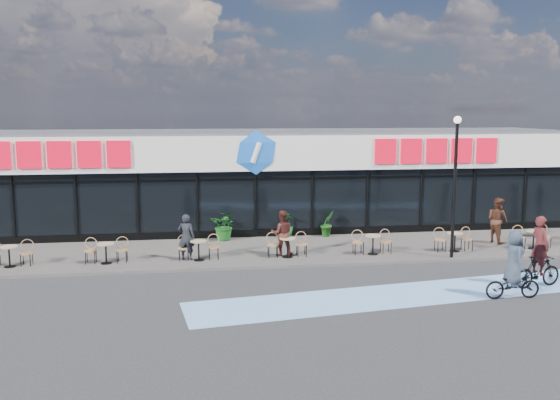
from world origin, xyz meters
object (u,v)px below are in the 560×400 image
lamp_post (455,175)px  patron_left (186,237)px  potted_plant_right (286,225)px  pedestrian_b (498,220)px  potted_plant_left (225,225)px  cyclist_a (513,272)px  potted_plant_mid (327,224)px  patron_right (282,233)px  cyclist_b (539,261)px

lamp_post → patron_left: 10.17m
potted_plant_right → pedestrian_b: (8.54, -2.29, 0.41)m
potted_plant_right → patron_left: size_ratio=0.63×
potted_plant_left → cyclist_a: bearing=-47.3°
potted_plant_mid → patron_right: bearing=-128.1°
potted_plant_mid → potted_plant_right: (-1.80, 0.09, -0.02)m
potted_plant_right → cyclist_b: cyclist_b is taller
pedestrian_b → cyclist_b: cyclist_b is taller
potted_plant_left → patron_right: patron_right is taller
potted_plant_left → potted_plant_mid: bearing=1.8°
potted_plant_right → pedestrian_b: 8.85m
lamp_post → cyclist_a: 5.23m
potted_plant_mid → cyclist_b: 9.48m
lamp_post → pedestrian_b: size_ratio=2.76×
potted_plant_mid → potted_plant_right: 1.80m
potted_plant_left → pedestrian_b: 11.41m
potted_plant_mid → cyclist_b: (5.05, -8.02, 0.19)m
cyclist_b → potted_plant_right: bearing=130.2°
potted_plant_left → cyclist_a: cyclist_a is taller
patron_left → cyclist_b: 12.06m
patron_right → cyclist_a: 8.46m
potted_plant_left → lamp_post: bearing=-26.8°
cyclist_b → potted_plant_mid: bearing=122.2°
patron_left → patron_right: patron_right is taller
potted_plant_left → cyclist_a: (8.14, -8.82, 0.08)m
potted_plant_left → potted_plant_right: 2.69m
potted_plant_left → patron_left: (-1.57, -3.16, 0.23)m
potted_plant_mid → lamp_post: bearing=-48.6°
cyclist_b → potted_plant_left: bearing=140.4°
potted_plant_right → patron_left: patron_left is taller
lamp_post → potted_plant_left: bearing=153.2°
lamp_post → potted_plant_mid: 6.31m
potted_plant_left → pedestrian_b: size_ratio=0.66×
patron_right → pedestrian_b: size_ratio=0.91×
patron_right → cyclist_a: cyclist_a is taller
lamp_post → cyclist_a: size_ratio=2.53×
potted_plant_left → potted_plant_right: bearing=4.9°
cyclist_a → cyclist_b: size_ratio=0.90×
lamp_post → potted_plant_right: 7.60m
lamp_post → potted_plant_left: (-8.30, 4.18, -2.49)m
patron_right → potted_plant_mid: bearing=-126.2°
lamp_post → pedestrian_b: lamp_post is taller
potted_plant_right → pedestrian_b: bearing=-15.0°
lamp_post → potted_plant_right: size_ratio=4.87×
lamp_post → patron_right: bearing=169.2°
patron_left → patron_right: (3.59, 0.17, 0.01)m
potted_plant_mid → pedestrian_b: 7.10m
potted_plant_left → potted_plant_right: size_ratio=1.17×
potted_plant_right → patron_right: (-0.66, -3.22, 0.32)m
lamp_post → potted_plant_mid: size_ratio=4.66×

